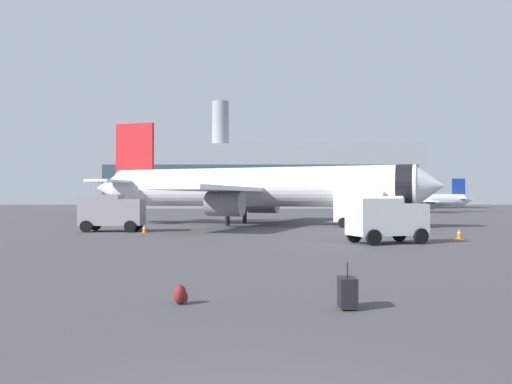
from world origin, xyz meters
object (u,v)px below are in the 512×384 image
at_px(traveller_backpack, 181,295).
at_px(service_truck, 112,211).
at_px(fuel_truck, 370,208).
at_px(safety_cone_near, 460,234).
at_px(airplane_at_gate, 254,187).
at_px(airplane_taxiing, 420,200).
at_px(rolling_suitcase, 348,292).
at_px(cargo_van, 387,218).
at_px(safety_cone_mid, 145,229).

bearing_deg(traveller_backpack, service_truck, 108.52).
relative_size(service_truck, fuel_truck, 0.75).
xyz_separation_m(service_truck, traveller_backpack, (9.47, -28.27, -1.37)).
relative_size(safety_cone_near, traveller_backpack, 1.57).
xyz_separation_m(airplane_at_gate, airplane_taxiing, (30.64, 46.86, -1.47)).
relative_size(airplane_taxiing, rolling_suitcase, 19.41).
xyz_separation_m(service_truck, rolling_suitcase, (13.50, -28.80, -1.22)).
relative_size(airplane_at_gate, airplane_taxiing, 1.63).
relative_size(fuel_truck, rolling_suitcase, 5.87).
height_order(airplane_taxiing, cargo_van, airplane_taxiing).
bearing_deg(rolling_suitcase, traveller_backpack, 172.48).
bearing_deg(safety_cone_mid, service_truck, 148.53).
bearing_deg(airplane_taxiing, cargo_van, -108.61).
xyz_separation_m(service_truck, safety_cone_mid, (2.99, -1.83, -1.30)).
height_order(safety_cone_near, rolling_suitcase, rolling_suitcase).
bearing_deg(rolling_suitcase, safety_cone_mid, 111.29).
relative_size(airplane_taxiing, cargo_van, 4.44).
relative_size(cargo_van, rolling_suitcase, 4.38).
xyz_separation_m(fuel_truck, safety_cone_mid, (-18.37, -7.27, -1.47)).
xyz_separation_m(fuel_truck, rolling_suitcase, (-7.86, -34.23, -1.38)).
bearing_deg(safety_cone_near, fuel_truck, 101.73).
bearing_deg(airplane_taxiing, airplane_at_gate, -123.18).
distance_m(airplane_taxiing, cargo_van, 71.72).
relative_size(airplane_at_gate, traveller_backpack, 72.65).
relative_size(cargo_van, safety_cone_near, 6.38).
height_order(airplane_taxiing, service_truck, airplane_taxiing).
height_order(cargo_van, safety_cone_near, cargo_van).
relative_size(safety_cone_near, safety_cone_mid, 1.23).
bearing_deg(cargo_van, rolling_suitcase, -106.60).
relative_size(service_truck, safety_cone_near, 6.38).
bearing_deg(fuel_truck, cargo_van, -98.78).
relative_size(airplane_at_gate, fuel_truck, 5.40).
xyz_separation_m(airplane_at_gate, safety_cone_mid, (-8.08, -12.05, -3.35)).
distance_m(safety_cone_mid, traveller_backpack, 27.22).
bearing_deg(cargo_van, airplane_taxiing, 71.39).
xyz_separation_m(airplane_taxiing, safety_cone_near, (-17.56, -65.11, -1.81)).
xyz_separation_m(rolling_suitcase, traveller_backpack, (-4.03, 0.53, -0.16)).
bearing_deg(safety_cone_near, safety_cone_mid, 163.66).
relative_size(safety_cone_mid, traveller_backpack, 1.28).
bearing_deg(fuel_truck, service_truck, -165.72).
relative_size(fuel_truck, traveller_backpack, 13.46).
bearing_deg(cargo_van, safety_cone_mid, 150.22).
bearing_deg(airplane_taxiing, traveller_backpack, -110.70).
height_order(rolling_suitcase, traveller_backpack, rolling_suitcase).
relative_size(airplane_taxiing, service_truck, 4.43).
bearing_deg(airplane_at_gate, safety_cone_mid, -123.86).
bearing_deg(airplane_at_gate, rolling_suitcase, -86.44).
distance_m(cargo_van, safety_cone_near, 6.14).
distance_m(airplane_at_gate, traveller_backpack, 38.67).
height_order(airplane_at_gate, safety_cone_near, airplane_at_gate).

